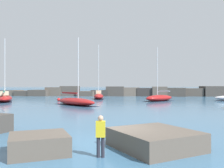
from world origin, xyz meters
The scene contains 10 objects.
ground_plane centered at (0.00, 0.00, 0.00)m, with size 600.00×600.00×0.00m, color #3D6B8E.
open_sea_beyond centered at (0.00, 110.33, 0.00)m, with size 400.00×116.00×0.01m.
breakwater_jetty centered at (2.70, 50.47, 0.97)m, with size 70.11×7.21×2.47m.
foreground_rocks centered at (-0.52, -0.62, 0.42)m, with size 12.00×6.69×1.06m.
sailboat_moored_0 centered at (-5.06, 36.82, 0.66)m, with size 2.41×5.49×10.65m.
sailboat_moored_2 centered at (6.06, 31.30, 0.58)m, with size 6.11×6.00×9.25m.
sailboat_moored_3 centered at (-6.55, 22.17, 0.54)m, with size 7.38×7.36×9.30m.
sailboat_moored_5 centered at (-19.80, 28.33, 0.65)m, with size 5.34×8.04×10.68m.
mooring_buoy_orange_near centered at (-11.19, 30.24, 0.28)m, with size 0.55×0.55×0.75m.
person_on_rocks centered at (-0.44, -2.17, 0.92)m, with size 0.36×0.22×1.65m.
Camera 1 is at (0.62, -11.93, 2.86)m, focal length 40.00 mm.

